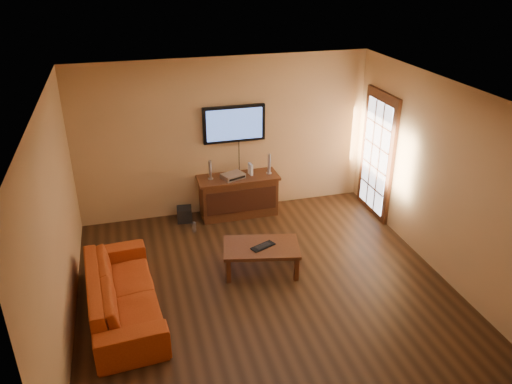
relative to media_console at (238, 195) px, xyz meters
name	(u,v)px	position (x,y,z in m)	size (l,w,h in m)	color
ground_plane	(266,289)	(-0.15, -2.23, -0.36)	(5.00, 5.00, 0.00)	black
room_walls	(254,159)	(-0.15, -1.60, 1.33)	(5.00, 5.00, 5.00)	tan
french_door	(377,156)	(2.30, -0.53, 0.69)	(0.07, 1.02, 2.22)	#421F0F
media_console	(238,195)	(0.00, 0.00, 0.00)	(1.38, 0.53, 0.72)	#421F0F
television	(234,124)	(0.00, 0.22, 1.23)	(1.06, 0.08, 0.63)	black
coffee_table	(261,249)	(-0.09, -1.78, 0.00)	(1.18, 0.86, 0.42)	#421F0F
sofa	(122,286)	(-2.03, -2.21, 0.05)	(2.10, 0.61, 0.82)	#AB3D13
speaker_left	(210,171)	(-0.47, 0.04, 0.51)	(0.09, 0.09, 0.33)	silver
speaker_right	(269,165)	(0.55, 0.00, 0.52)	(0.10, 0.10, 0.36)	silver
av_receiver	(233,176)	(-0.10, -0.03, 0.40)	(0.36, 0.26, 0.08)	silver
game_console	(250,169)	(0.23, 0.04, 0.45)	(0.04, 0.14, 0.20)	white
subwoofer	(184,214)	(-0.95, 0.01, -0.24)	(0.25, 0.25, 0.25)	black
bottle	(194,227)	(-0.86, -0.43, -0.27)	(0.07, 0.07, 0.20)	white
keyboard	(263,246)	(-0.08, -1.81, 0.06)	(0.38, 0.27, 0.02)	black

